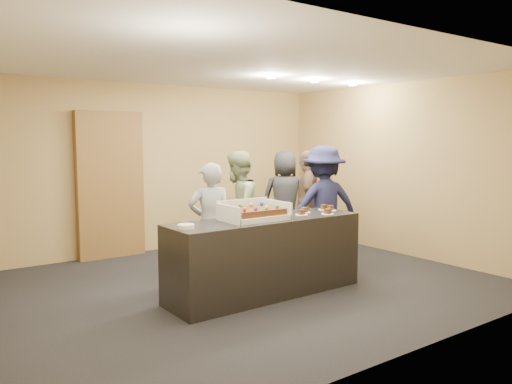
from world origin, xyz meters
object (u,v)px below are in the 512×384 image
serving_counter (265,256)px  person_server_grey (210,223)px  cake_box (253,215)px  person_brown_extra (307,203)px  person_sage_man (238,209)px  person_dark_suit (285,199)px  plate_stack (186,226)px  person_navy_man (323,205)px  sheet_cake (254,211)px  storage_cabinet (110,185)px

serving_counter → person_server_grey: bearing=109.9°
cake_box → person_brown_extra: (1.94, 1.27, -0.13)m
person_sage_man → person_dark_suit: size_ratio=1.01×
plate_stack → serving_counter: bearing=3.3°
plate_stack → person_dark_suit: (2.89, 1.97, -0.10)m
cake_box → person_server_grey: size_ratio=0.48×
person_server_grey → person_brown_extra: 2.14m
person_sage_man → person_brown_extra: person_sage_man is taller
person_server_grey → person_navy_man: size_ratio=0.88×
person_sage_man → person_dark_suit: bearing=169.8°
person_navy_man → person_dark_suit: (0.29, 1.24, -0.04)m
plate_stack → person_dark_suit: person_dark_suit is taller
plate_stack → person_server_grey: person_server_grey is taller
serving_counter → person_sage_man: person_sage_man is taller
sheet_cake → person_sage_man: person_sage_man is taller
person_navy_man → person_brown_extra: size_ratio=1.05×
cake_box → person_sage_man: (0.65, 1.31, -0.12)m
cake_box → person_sage_man: 1.46m
person_navy_man → person_server_grey: bearing=14.9°
storage_cabinet → plate_stack: (-0.24, -2.94, -0.20)m
person_brown_extra → person_dark_suit: person_brown_extra is taller
plate_stack → person_brown_extra: 3.15m
person_server_grey → person_navy_man: (1.83, -0.11, 0.10)m
person_navy_man → person_brown_extra: (0.24, 0.63, -0.04)m
sheet_cake → serving_counter: bearing=0.0°
serving_counter → sheet_cake: bearing=179.0°
plate_stack → storage_cabinet: bearing=85.4°
storage_cabinet → sheet_cake: storage_cabinet is taller
storage_cabinet → person_navy_man: size_ratio=1.30×
storage_cabinet → person_brown_extra: (2.61, -1.59, -0.30)m
person_dark_suit → person_sage_man: bearing=61.2°
person_sage_man → person_brown_extra: (1.29, -0.04, -0.00)m
person_brown_extra → cake_box: bearing=-15.6°
sheet_cake → person_server_grey: person_server_grey is taller
storage_cabinet → plate_stack: bearing=-94.6°
serving_counter → person_server_grey: 0.88m
person_server_grey → person_sage_man: (0.78, 0.56, 0.06)m
serving_counter → plate_stack: (-1.06, -0.06, 0.47)m
plate_stack → person_sage_man: 2.09m
cake_box → person_navy_man: size_ratio=0.42×
serving_counter → person_dark_suit: size_ratio=1.46×
sheet_cake → person_navy_man: bearing=21.4°
storage_cabinet → person_brown_extra: bearing=-31.3°
serving_counter → person_server_grey: size_ratio=1.57×
person_brown_extra → person_sage_man: bearing=-50.5°
serving_counter → person_navy_man: (1.54, 0.66, 0.41)m
sheet_cake → person_sage_man: 1.49m
storage_cabinet → cake_box: storage_cabinet is taller
sheet_cake → plate_stack: size_ratio=3.51×
plate_stack → person_sage_man: size_ratio=0.11×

